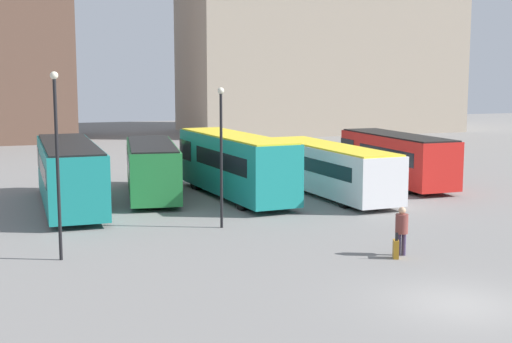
{
  "coord_description": "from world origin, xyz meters",
  "views": [
    {
      "loc": [
        -12.05,
        -16.93,
        6.68
      ],
      "look_at": [
        -1.9,
        12.63,
        2.3
      ],
      "focal_mm": 50.0,
      "sensor_mm": 36.0,
      "label": 1
    }
  ],
  "objects_px": {
    "bus_3": "(328,168)",
    "suitcase": "(396,249)",
    "bus_2": "(234,163)",
    "lamp_post_1": "(221,147)",
    "bus_1": "(152,167)",
    "bus_4": "(396,157)",
    "bus_0": "(69,172)",
    "lamp_post_0": "(57,153)",
    "traveler": "(402,227)"
  },
  "relations": [
    {
      "from": "traveler",
      "to": "lamp_post_1",
      "type": "relative_size",
      "value": 0.3
    },
    {
      "from": "bus_0",
      "to": "lamp_post_1",
      "type": "height_order",
      "value": "lamp_post_1"
    },
    {
      "from": "bus_1",
      "to": "suitcase",
      "type": "height_order",
      "value": "bus_1"
    },
    {
      "from": "bus_2",
      "to": "bus_3",
      "type": "relative_size",
      "value": 0.99
    },
    {
      "from": "bus_1",
      "to": "suitcase",
      "type": "xyz_separation_m",
      "value": [
        5.87,
        -15.79,
        -1.23
      ]
    },
    {
      "from": "lamp_post_1",
      "to": "bus_2",
      "type": "bearing_deg",
      "value": 68.69
    },
    {
      "from": "suitcase",
      "to": "lamp_post_1",
      "type": "xyz_separation_m",
      "value": [
        -4.52,
        6.96,
        3.18
      ]
    },
    {
      "from": "bus_3",
      "to": "lamp_post_1",
      "type": "height_order",
      "value": "lamp_post_1"
    },
    {
      "from": "bus_0",
      "to": "lamp_post_1",
      "type": "xyz_separation_m",
      "value": [
        5.82,
        -7.01,
        1.77
      ]
    },
    {
      "from": "lamp_post_1",
      "to": "bus_0",
      "type": "bearing_deg",
      "value": 129.68
    },
    {
      "from": "bus_3",
      "to": "traveler",
      "type": "distance_m",
      "value": 13.06
    },
    {
      "from": "lamp_post_0",
      "to": "bus_2",
      "type": "bearing_deg",
      "value": 46.83
    },
    {
      "from": "bus_3",
      "to": "suitcase",
      "type": "height_order",
      "value": "bus_3"
    },
    {
      "from": "bus_3",
      "to": "traveler",
      "type": "bearing_deg",
      "value": 163.54
    },
    {
      "from": "bus_0",
      "to": "lamp_post_1",
      "type": "bearing_deg",
      "value": -140.27
    },
    {
      "from": "bus_2",
      "to": "traveler",
      "type": "distance_m",
      "value": 13.92
    },
    {
      "from": "bus_4",
      "to": "bus_1",
      "type": "bearing_deg",
      "value": 85.9
    },
    {
      "from": "bus_3",
      "to": "lamp_post_0",
      "type": "xyz_separation_m",
      "value": [
        -14.78,
        -9.34,
        2.36
      ]
    },
    {
      "from": "suitcase",
      "to": "traveler",
      "type": "bearing_deg",
      "value": -28.94
    },
    {
      "from": "bus_4",
      "to": "lamp_post_0",
      "type": "height_order",
      "value": "lamp_post_0"
    },
    {
      "from": "traveler",
      "to": "lamp_post_1",
      "type": "bearing_deg",
      "value": 59.53
    },
    {
      "from": "bus_0",
      "to": "lamp_post_0",
      "type": "distance_m",
      "value": 10.54
    },
    {
      "from": "bus_2",
      "to": "bus_4",
      "type": "xyz_separation_m",
      "value": [
        10.35,
        0.92,
        -0.19
      ]
    },
    {
      "from": "bus_1",
      "to": "traveler",
      "type": "height_order",
      "value": "bus_1"
    },
    {
      "from": "bus_3",
      "to": "traveler",
      "type": "relative_size",
      "value": 6.3
    },
    {
      "from": "lamp_post_0",
      "to": "bus_0",
      "type": "bearing_deg",
      "value": 83.76
    },
    {
      "from": "traveler",
      "to": "lamp_post_1",
      "type": "xyz_separation_m",
      "value": [
        -4.92,
        6.64,
        2.45
      ]
    },
    {
      "from": "bus_2",
      "to": "traveler",
      "type": "xyz_separation_m",
      "value": [
        2.16,
        -13.73,
        -0.76
      ]
    },
    {
      "from": "bus_1",
      "to": "bus_3",
      "type": "relative_size",
      "value": 0.85
    },
    {
      "from": "lamp_post_0",
      "to": "traveler",
      "type": "bearing_deg",
      "value": -15.94
    },
    {
      "from": "bus_3",
      "to": "bus_4",
      "type": "xyz_separation_m",
      "value": [
        5.27,
        1.93,
        0.14
      ]
    },
    {
      "from": "bus_1",
      "to": "bus_2",
      "type": "height_order",
      "value": "bus_2"
    },
    {
      "from": "bus_3",
      "to": "bus_4",
      "type": "relative_size",
      "value": 1.19
    },
    {
      "from": "bus_3",
      "to": "lamp_post_0",
      "type": "height_order",
      "value": "lamp_post_0"
    },
    {
      "from": "bus_2",
      "to": "lamp_post_1",
      "type": "distance_m",
      "value": 7.8
    },
    {
      "from": "bus_2",
      "to": "bus_3",
      "type": "bearing_deg",
      "value": -106.5
    },
    {
      "from": "bus_0",
      "to": "lamp_post_1",
      "type": "relative_size",
      "value": 1.87
    },
    {
      "from": "bus_4",
      "to": "lamp_post_0",
      "type": "relative_size",
      "value": 1.43
    },
    {
      "from": "traveler",
      "to": "lamp_post_0",
      "type": "relative_size",
      "value": 0.27
    },
    {
      "from": "traveler",
      "to": "suitcase",
      "type": "height_order",
      "value": "traveler"
    },
    {
      "from": "bus_3",
      "to": "suitcase",
      "type": "xyz_separation_m",
      "value": [
        -3.33,
        -13.04,
        -1.16
      ]
    },
    {
      "from": "bus_1",
      "to": "lamp_post_1",
      "type": "distance_m",
      "value": 9.15
    },
    {
      "from": "bus_3",
      "to": "bus_0",
      "type": "bearing_deg",
      "value": 82.55
    },
    {
      "from": "bus_0",
      "to": "bus_4",
      "type": "height_order",
      "value": "bus_0"
    },
    {
      "from": "lamp_post_0",
      "to": "bus_3",
      "type": "bearing_deg",
      "value": 32.28
    },
    {
      "from": "bus_2",
      "to": "bus_4",
      "type": "height_order",
      "value": "bus_2"
    },
    {
      "from": "bus_4",
      "to": "lamp_post_1",
      "type": "relative_size",
      "value": 1.59
    },
    {
      "from": "bus_4",
      "to": "traveler",
      "type": "xyz_separation_m",
      "value": [
        -8.19,
        -14.65,
        -0.57
      ]
    },
    {
      "from": "bus_2",
      "to": "suitcase",
      "type": "distance_m",
      "value": 14.24
    },
    {
      "from": "bus_0",
      "to": "suitcase",
      "type": "bearing_deg",
      "value": -143.47
    }
  ]
}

